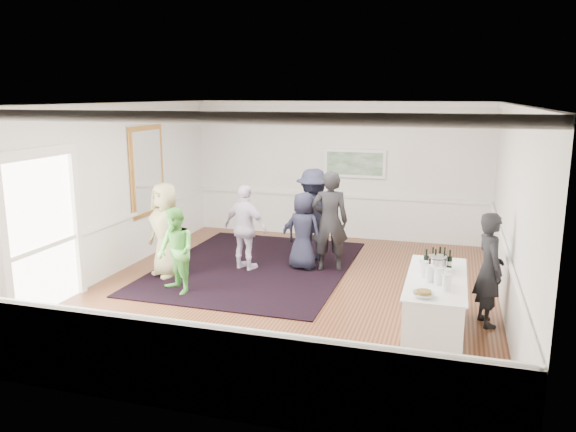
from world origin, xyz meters
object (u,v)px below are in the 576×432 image
(bartender, at_px, (489,269))
(nut_bowl, at_px, (424,294))
(guest_lilac, at_px, (246,228))
(ice_bucket, at_px, (437,265))
(serving_table, at_px, (435,306))
(guest_tan, at_px, (166,230))
(guest_green, at_px, (176,251))
(guest_dark_a, at_px, (313,216))
(guest_navy, at_px, (304,231))
(guest_dark_b, at_px, (330,221))

(bartender, height_order, nut_bowl, bartender)
(guest_lilac, bearing_deg, bartender, 178.15)
(bartender, height_order, ice_bucket, bartender)
(serving_table, xyz_separation_m, nut_bowl, (-0.13, -0.83, 0.46))
(guest_tan, distance_m, ice_bucket, 5.03)
(nut_bowl, bearing_deg, serving_table, 81.05)
(guest_green, bearing_deg, bartender, 36.48)
(guest_lilac, height_order, guest_dark_a, guest_dark_a)
(guest_navy, relative_size, ice_bucket, 5.84)
(serving_table, distance_m, guest_dark_b, 3.30)
(bartender, xyz_separation_m, guest_navy, (-3.30, 1.84, -0.09))
(guest_green, height_order, guest_navy, guest_navy)
(guest_tan, height_order, guest_dark_a, guest_dark_a)
(guest_lilac, distance_m, ice_bucket, 4.09)
(guest_green, bearing_deg, ice_bucket, 31.16)
(bartender, bearing_deg, guest_green, 73.31)
(guest_tan, relative_size, ice_bucket, 6.80)
(bartender, xyz_separation_m, nut_bowl, (-0.85, -1.46, 0.05))
(nut_bowl, bearing_deg, guest_dark_b, 120.21)
(guest_lilac, relative_size, ice_bucket, 6.42)
(guest_dark_b, distance_m, guest_navy, 0.55)
(guest_tan, relative_size, guest_green, 1.19)
(guest_green, distance_m, guest_lilac, 1.71)
(guest_tan, height_order, guest_lilac, guest_tan)
(bartender, height_order, guest_dark_b, guest_dark_b)
(guest_dark_a, height_order, ice_bucket, guest_dark_a)
(bartender, bearing_deg, serving_table, 113.29)
(serving_table, bearing_deg, bartender, 41.07)
(guest_tan, bearing_deg, ice_bucket, 18.20)
(bartender, height_order, guest_green, bartender)
(ice_bucket, bearing_deg, nut_bowl, -96.74)
(serving_table, height_order, bartender, bartender)
(serving_table, xyz_separation_m, guest_tan, (-4.91, 1.31, 0.45))
(guest_tan, xyz_separation_m, guest_dark_a, (2.38, 1.73, 0.07))
(serving_table, relative_size, nut_bowl, 7.40)
(serving_table, relative_size, guest_dark_a, 1.12)
(serving_table, relative_size, guest_lilac, 1.27)
(guest_lilac, height_order, guest_dark_b, guest_dark_b)
(guest_lilac, bearing_deg, guest_tan, 48.34)
(guest_dark_a, bearing_deg, serving_table, 98.09)
(guest_dark_a, xyz_separation_m, ice_bucket, (2.53, -2.83, 0.02))
(ice_bucket, bearing_deg, serving_table, -88.19)
(guest_dark_a, height_order, nut_bowl, guest_dark_a)
(guest_lilac, bearing_deg, guest_green, 83.56)
(guest_dark_b, relative_size, nut_bowl, 6.81)
(nut_bowl, bearing_deg, bartender, 59.67)
(guest_lilac, xyz_separation_m, guest_dark_b, (1.56, 0.41, 0.14))
(guest_dark_a, bearing_deg, ice_bucket, 100.12)
(guest_dark_a, distance_m, ice_bucket, 3.79)
(guest_navy, bearing_deg, nut_bowl, 142.78)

